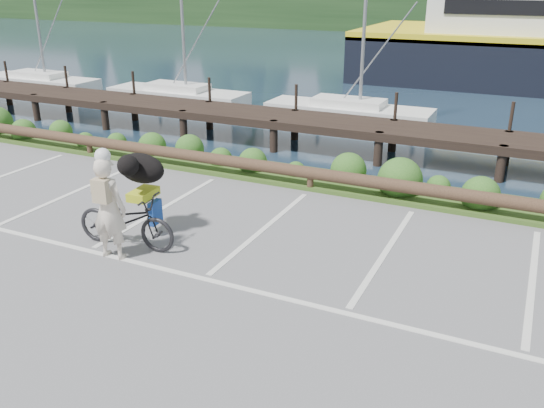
# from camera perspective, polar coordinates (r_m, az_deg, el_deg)

# --- Properties ---
(ground) EXTENTS (72.00, 72.00, 0.00)m
(ground) POSITION_cam_1_polar(r_m,az_deg,el_deg) (10.51, -5.60, -6.46)
(ground) COLOR #5F5F61
(harbor_backdrop) EXTENTS (170.00, 160.00, 30.00)m
(harbor_backdrop) POSITION_cam_1_polar(r_m,az_deg,el_deg) (86.69, 23.30, 16.60)
(harbor_backdrop) COLOR #182A3B
(harbor_backdrop) RESTS_ON ground
(vegetation_strip) EXTENTS (34.00, 1.60, 0.10)m
(vegetation_strip) POSITION_cam_1_polar(r_m,az_deg,el_deg) (14.90, 4.80, 2.39)
(vegetation_strip) COLOR #3D5B21
(vegetation_strip) RESTS_ON ground
(log_rail) EXTENTS (32.00, 0.30, 0.60)m
(log_rail) POSITION_cam_1_polar(r_m,az_deg,el_deg) (14.30, 3.79, 1.37)
(log_rail) COLOR #443021
(log_rail) RESTS_ON ground
(bicycle) EXTENTS (2.15, 0.91, 1.10)m
(bicycle) POSITION_cam_1_polar(r_m,az_deg,el_deg) (11.45, -14.28, -1.58)
(bicycle) COLOR black
(bicycle) RESTS_ON ground
(cyclist) EXTENTS (0.75, 0.53, 1.96)m
(cyclist) POSITION_cam_1_polar(r_m,az_deg,el_deg) (10.93, -15.90, -0.43)
(cyclist) COLOR beige
(cyclist) RESTS_ON ground
(dog) EXTENTS (0.60, 1.09, 0.61)m
(dog) POSITION_cam_1_polar(r_m,az_deg,el_deg) (11.68, -12.85, 3.48)
(dog) COLOR black
(dog) RESTS_ON bicycle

